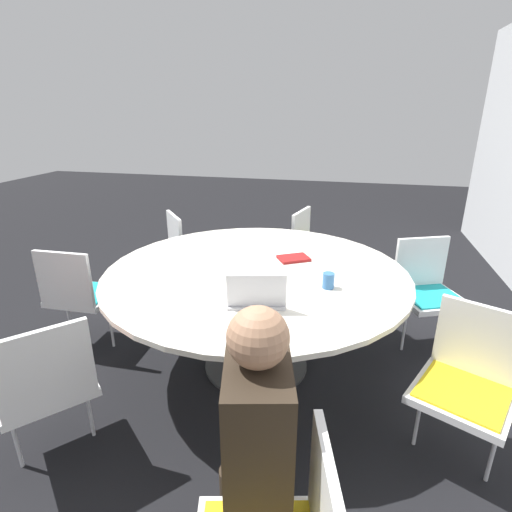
{
  "coord_description": "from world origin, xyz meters",
  "views": [
    {
      "loc": [
        2.39,
        0.56,
        1.76
      ],
      "look_at": [
        0.0,
        0.0,
        0.85
      ],
      "focal_mm": 28.0,
      "sensor_mm": 36.0,
      "label": 1
    }
  ],
  "objects_px": {
    "chair_1": "(468,377)",
    "laptop": "(256,297)",
    "chair_5": "(79,291)",
    "chair_4": "(189,248)",
    "person_0": "(254,437)",
    "chair_6": "(46,381)",
    "chair_2": "(427,286)",
    "coffee_cup": "(328,281)",
    "chair_3": "(313,247)",
    "spiral_notebook": "(294,258)"
  },
  "relations": [
    {
      "from": "chair_1",
      "to": "chair_5",
      "type": "distance_m",
      "value": 2.58
    },
    {
      "from": "chair_1",
      "to": "laptop",
      "type": "distance_m",
      "value": 1.14
    },
    {
      "from": "chair_1",
      "to": "chair_6",
      "type": "distance_m",
      "value": 2.1
    },
    {
      "from": "chair_5",
      "to": "person_0",
      "type": "relative_size",
      "value": 0.71
    },
    {
      "from": "chair_4",
      "to": "laptop",
      "type": "distance_m",
      "value": 1.82
    },
    {
      "from": "chair_1",
      "to": "chair_4",
      "type": "bearing_deg",
      "value": -9.09
    },
    {
      "from": "laptop",
      "to": "spiral_notebook",
      "type": "xyz_separation_m",
      "value": [
        -0.75,
        0.1,
        -0.05
      ]
    },
    {
      "from": "chair_1",
      "to": "chair_2",
      "type": "xyz_separation_m",
      "value": [
        -1.11,
        -0.02,
        0.0
      ]
    },
    {
      "from": "chair_3",
      "to": "coffee_cup",
      "type": "height_order",
      "value": "same"
    },
    {
      "from": "chair_2",
      "to": "chair_5",
      "type": "distance_m",
      "value": 2.61
    },
    {
      "from": "chair_6",
      "to": "spiral_notebook",
      "type": "xyz_separation_m",
      "value": [
        -1.3,
        1.03,
        0.26
      ]
    },
    {
      "from": "person_0",
      "to": "laptop",
      "type": "distance_m",
      "value": 0.88
    },
    {
      "from": "chair_3",
      "to": "coffee_cup",
      "type": "distance_m",
      "value": 1.52
    },
    {
      "from": "chair_2",
      "to": "laptop",
      "type": "bearing_deg",
      "value": 22.11
    },
    {
      "from": "chair_5",
      "to": "chair_1",
      "type": "bearing_deg",
      "value": -10.92
    },
    {
      "from": "chair_5",
      "to": "coffee_cup",
      "type": "xyz_separation_m",
      "value": [
        0.08,
        1.81,
        0.3
      ]
    },
    {
      "from": "chair_6",
      "to": "laptop",
      "type": "xyz_separation_m",
      "value": [
        -0.55,
        0.94,
        0.31
      ]
    },
    {
      "from": "chair_2",
      "to": "chair_4",
      "type": "height_order",
      "value": "same"
    },
    {
      "from": "chair_5",
      "to": "chair_4",
      "type": "bearing_deg",
      "value": 67.06
    },
    {
      "from": "chair_3",
      "to": "person_0",
      "type": "distance_m",
      "value": 2.66
    },
    {
      "from": "laptop",
      "to": "coffee_cup",
      "type": "height_order",
      "value": "laptop"
    },
    {
      "from": "chair_2",
      "to": "laptop",
      "type": "height_order",
      "value": "laptop"
    },
    {
      "from": "chair_5",
      "to": "chair_6",
      "type": "distance_m",
      "value": 1.08
    },
    {
      "from": "chair_2",
      "to": "spiral_notebook",
      "type": "relative_size",
      "value": 3.27
    },
    {
      "from": "chair_5",
      "to": "chair_6",
      "type": "height_order",
      "value": "same"
    },
    {
      "from": "chair_3",
      "to": "chair_2",
      "type": "bearing_deg",
      "value": 66.5
    },
    {
      "from": "chair_3",
      "to": "person_0",
      "type": "bearing_deg",
      "value": 15.26
    },
    {
      "from": "chair_4",
      "to": "chair_5",
      "type": "height_order",
      "value": "same"
    },
    {
      "from": "chair_1",
      "to": "chair_4",
      "type": "distance_m",
      "value": 2.6
    },
    {
      "from": "chair_5",
      "to": "person_0",
      "type": "height_order",
      "value": "person_0"
    },
    {
      "from": "chair_2",
      "to": "person_0",
      "type": "xyz_separation_m",
      "value": [
        1.93,
        -0.88,
        0.2
      ]
    },
    {
      "from": "chair_1",
      "to": "chair_3",
      "type": "height_order",
      "value": "same"
    },
    {
      "from": "chair_4",
      "to": "chair_1",
      "type": "bearing_deg",
      "value": 14.95
    },
    {
      "from": "chair_5",
      "to": "chair_2",
      "type": "bearing_deg",
      "value": 13.86
    },
    {
      "from": "chair_6",
      "to": "chair_2",
      "type": "bearing_deg",
      "value": -10.1
    },
    {
      "from": "chair_5",
      "to": "person_0",
      "type": "xyz_separation_m",
      "value": [
        1.26,
        1.63,
        0.2
      ]
    },
    {
      "from": "chair_4",
      "to": "spiral_notebook",
      "type": "distance_m",
      "value": 1.35
    },
    {
      "from": "person_0",
      "to": "spiral_notebook",
      "type": "bearing_deg",
      "value": -10.15
    },
    {
      "from": "chair_1",
      "to": "spiral_notebook",
      "type": "height_order",
      "value": "chair_1"
    },
    {
      "from": "chair_3",
      "to": "spiral_notebook",
      "type": "height_order",
      "value": "chair_3"
    },
    {
      "from": "chair_5",
      "to": "chair_6",
      "type": "bearing_deg",
      "value": -63.11
    },
    {
      "from": "chair_6",
      "to": "coffee_cup",
      "type": "bearing_deg",
      "value": -15.25
    },
    {
      "from": "chair_2",
      "to": "coffee_cup",
      "type": "xyz_separation_m",
      "value": [
        0.75,
        -0.71,
        0.3
      ]
    },
    {
      "from": "chair_6",
      "to": "person_0",
      "type": "bearing_deg",
      "value": -64.19
    },
    {
      "from": "person_0",
      "to": "spiral_notebook",
      "type": "relative_size",
      "value": 4.63
    },
    {
      "from": "chair_6",
      "to": "spiral_notebook",
      "type": "relative_size",
      "value": 3.27
    },
    {
      "from": "chair_4",
      "to": "chair_6",
      "type": "relative_size",
      "value": 1.0
    },
    {
      "from": "chair_6",
      "to": "spiral_notebook",
      "type": "distance_m",
      "value": 1.68
    },
    {
      "from": "chair_3",
      "to": "coffee_cup",
      "type": "relative_size",
      "value": 8.83
    },
    {
      "from": "chair_4",
      "to": "person_0",
      "type": "xyz_separation_m",
      "value": [
        2.33,
        1.2,
        0.2
      ]
    }
  ]
}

